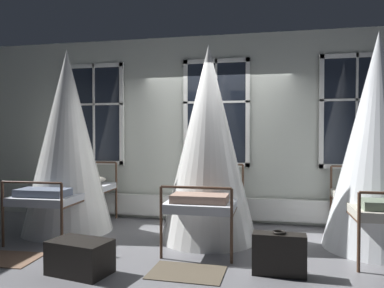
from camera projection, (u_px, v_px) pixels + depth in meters
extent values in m
plane|color=slate|center=(207.00, 237.00, 5.34)|extent=(20.59, 20.59, 0.00)
cube|color=#B2B7AD|center=(217.00, 129.00, 6.36)|extent=(10.06, 0.10, 3.20)
cube|color=black|center=(94.00, 114.00, 6.69)|extent=(1.13, 0.02, 1.83)
cube|color=silver|center=(95.00, 163.00, 6.71)|extent=(1.13, 0.06, 0.07)
cube|color=silver|center=(94.00, 66.00, 6.67)|extent=(1.13, 0.06, 0.07)
cube|color=silver|center=(68.00, 115.00, 6.79)|extent=(0.07, 0.06, 1.83)
cube|color=silver|center=(122.00, 114.00, 6.58)|extent=(0.07, 0.06, 1.83)
cube|color=silver|center=(94.00, 114.00, 6.69)|extent=(0.04, 0.06, 1.83)
cube|color=silver|center=(94.00, 104.00, 6.68)|extent=(1.13, 0.06, 0.04)
cube|color=black|center=(216.00, 113.00, 6.25)|extent=(1.13, 0.02, 1.83)
cube|color=silver|center=(216.00, 164.00, 6.27)|extent=(1.13, 0.06, 0.07)
cube|color=silver|center=(216.00, 61.00, 6.23)|extent=(1.13, 0.06, 0.07)
cube|color=silver|center=(186.00, 113.00, 6.35)|extent=(0.07, 0.06, 1.83)
cube|color=silver|center=(248.00, 113.00, 6.14)|extent=(0.07, 0.06, 1.83)
cube|color=silver|center=(216.00, 113.00, 6.25)|extent=(0.04, 0.06, 1.83)
cube|color=silver|center=(216.00, 102.00, 6.24)|extent=(1.13, 0.06, 0.04)
cube|color=black|center=(357.00, 111.00, 5.81)|extent=(1.13, 0.02, 1.83)
cube|color=silver|center=(356.00, 167.00, 5.83)|extent=(1.13, 0.06, 0.07)
cube|color=silver|center=(357.00, 55.00, 5.79)|extent=(1.13, 0.06, 0.07)
cube|color=silver|center=(321.00, 112.00, 5.91)|extent=(0.07, 0.06, 1.83)
cube|color=silver|center=(357.00, 111.00, 5.81)|extent=(0.04, 0.06, 1.83)
cube|color=silver|center=(357.00, 100.00, 5.81)|extent=(1.13, 0.06, 0.04)
cube|color=silver|center=(216.00, 207.00, 6.27)|extent=(5.07, 0.10, 0.36)
cylinder|color=#4C3323|center=(72.00, 189.00, 6.70)|extent=(0.04, 0.04, 1.00)
cylinder|color=#4C3323|center=(116.00, 190.00, 6.56)|extent=(0.04, 0.04, 1.00)
cylinder|color=#4C3323|center=(3.00, 214.00, 4.87)|extent=(0.04, 0.04, 0.87)
cylinder|color=#4C3323|center=(62.00, 217.00, 4.72)|extent=(0.04, 0.04, 0.87)
cylinder|color=#4C3323|center=(43.00, 195.00, 5.78)|extent=(0.08, 1.86, 0.03)
cylinder|color=#4C3323|center=(93.00, 197.00, 5.64)|extent=(0.08, 1.86, 0.03)
cylinder|color=#4C3323|center=(94.00, 162.00, 6.62)|extent=(0.85, 0.05, 0.03)
cylinder|color=#4C3323|center=(31.00, 183.00, 4.78)|extent=(0.85, 0.05, 0.03)
cube|color=silver|center=(68.00, 193.00, 5.71)|extent=(0.91, 1.90, 0.11)
ellipsoid|color=#B7B2A3|center=(88.00, 179.00, 6.39)|extent=(0.66, 0.42, 0.14)
cube|color=slate|center=(43.00, 192.00, 5.04)|extent=(0.70, 0.38, 0.10)
cone|color=white|center=(67.00, 140.00, 5.69)|extent=(1.37, 1.37, 2.80)
cylinder|color=#4C3323|center=(193.00, 193.00, 6.24)|extent=(0.04, 0.04, 1.00)
cylinder|color=#4C3323|center=(243.00, 195.00, 6.06)|extent=(0.04, 0.04, 1.00)
cylinder|color=#4C3323|center=(161.00, 223.00, 4.41)|extent=(0.04, 0.04, 0.87)
cylinder|color=#4C3323|center=(232.00, 226.00, 4.24)|extent=(0.04, 0.04, 0.87)
cylinder|color=#4C3323|center=(180.00, 200.00, 5.32)|extent=(0.05, 1.86, 0.03)
cylinder|color=#4C3323|center=(238.00, 203.00, 5.15)|extent=(0.05, 1.86, 0.03)
cylinder|color=#4C3323|center=(217.00, 164.00, 6.14)|extent=(0.85, 0.04, 0.03)
cylinder|color=#4C3323|center=(196.00, 188.00, 4.32)|extent=(0.85, 0.04, 0.03)
cube|color=silver|center=(208.00, 198.00, 5.24)|extent=(0.88, 1.89, 0.11)
ellipsoid|color=beige|center=(215.00, 183.00, 5.91)|extent=(0.65, 0.41, 0.14)
cube|color=gray|center=(200.00, 198.00, 4.58)|extent=(0.70, 0.37, 0.10)
cone|color=white|center=(208.00, 142.00, 5.22)|extent=(1.37, 1.37, 2.77)
cylinder|color=#4C3323|center=(331.00, 198.00, 5.79)|extent=(0.04, 0.04, 1.00)
cylinder|color=#4C3323|center=(359.00, 232.00, 3.97)|extent=(0.04, 0.04, 0.87)
cylinder|color=#4C3323|center=(342.00, 206.00, 4.88)|extent=(0.06, 1.86, 0.03)
cylinder|color=#4C3323|center=(360.00, 167.00, 5.69)|extent=(0.85, 0.04, 0.03)
cube|color=#B7B2A3|center=(377.00, 204.00, 4.79)|extent=(0.89, 1.89, 0.11)
ellipsoid|color=silver|center=(364.00, 187.00, 5.46)|extent=(0.65, 0.41, 0.14)
cone|color=white|center=(378.00, 140.00, 4.77)|extent=(1.37, 1.37, 2.83)
cube|color=brown|center=(4.00, 259.00, 4.39)|extent=(0.82, 0.60, 0.01)
cube|color=brown|center=(187.00, 272.00, 3.96)|extent=(0.82, 0.59, 0.01)
cube|color=black|center=(279.00, 254.00, 3.90)|extent=(0.57, 0.22, 0.44)
cube|color=tan|center=(279.00, 251.00, 4.00)|extent=(0.50, 0.03, 0.03)
torus|color=black|center=(279.00, 232.00, 3.89)|extent=(0.15, 0.15, 0.02)
cube|color=black|center=(80.00, 257.00, 3.93)|extent=(0.71, 0.52, 0.36)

